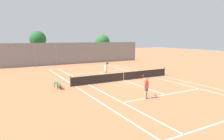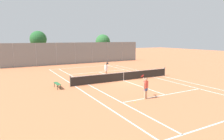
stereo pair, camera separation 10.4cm
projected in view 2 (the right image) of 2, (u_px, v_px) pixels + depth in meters
The scene contains 11 objects.
ground_plane at pixel (124, 80), 21.77m from camera, with size 120.00×120.00×0.00m, color #C67047.
court_line_markings at pixel (124, 80), 21.77m from camera, with size 11.10×23.90×0.01m.
tennis_net at pixel (124, 76), 21.69m from camera, with size 12.00×0.10×1.07m.
player_near_side at pixel (146, 87), 15.09m from camera, with size 0.52×0.85×1.77m.
player_far_left at pixel (106, 69), 24.11m from camera, with size 0.50×0.86×1.77m.
loose_tennis_ball_0 at pixel (88, 73), 26.01m from camera, with size 0.07×0.07×0.07m, color #D1DB33.
loose_tennis_ball_1 at pixel (135, 102), 14.22m from camera, with size 0.07×0.07×0.07m, color #D1DB33.
courtside_bench at pixel (57, 84), 18.34m from camera, with size 0.36×1.50×0.47m.
back_fence at pixel (75, 53), 35.71m from camera, with size 26.53×0.08×3.84m.
tree_behind_left at pixel (38, 40), 36.04m from camera, with size 2.95×2.95×5.90m.
tree_behind_right at pixel (102, 42), 41.31m from camera, with size 2.97×2.97×5.37m.
Camera 2 is at (-11.36, -18.09, 4.54)m, focal length 32.00 mm.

